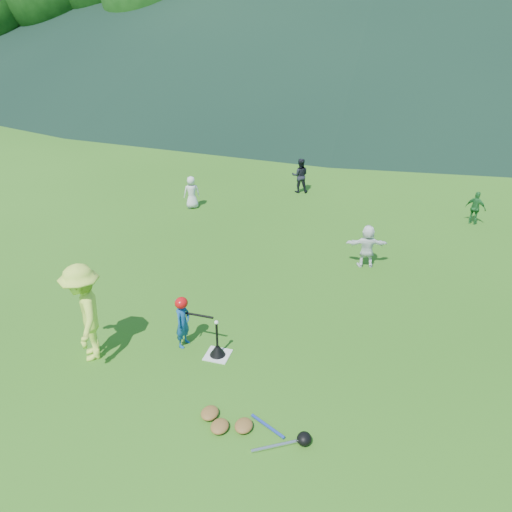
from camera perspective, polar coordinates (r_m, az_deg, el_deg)
The scene contains 13 objects.
ground at distance 9.55m, azimuth -4.39°, elevation -11.26°, with size 120.00×120.00×0.00m, color #2A5F15.
home_plate at distance 9.55m, azimuth -4.40°, elevation -11.21°, with size 0.45×0.45×0.02m, color silver.
baseball at distance 9.12m, azimuth -4.55°, elevation -7.57°, with size 0.08×0.08×0.08m, color white.
batter_child at distance 9.60m, azimuth -8.37°, elevation -7.52°, with size 0.37×0.25×1.02m, color #14498A.
adult_coach at distance 9.49m, azimuth -19.00°, elevation -6.17°, with size 1.22×0.70×1.89m, color #C9EF46.
fielder_a at distance 16.40m, azimuth -7.37°, elevation 7.23°, with size 0.51×0.33×1.05m, color silver.
fielder_b at distance 17.81m, azimuth 5.05°, elevation 9.15°, with size 0.59×0.46×1.21m, color black.
fielder_c at distance 16.36m, azimuth 23.80°, elevation 5.04°, with size 0.59×0.25×1.01m, color #206C2C.
fielder_d at distance 12.69m, azimuth 12.58°, elevation 1.12°, with size 1.02×0.33×1.10m, color white.
batting_tee at distance 9.47m, azimuth -4.42°, elevation -10.64°, with size 0.30×0.30×0.68m.
batter_gear at distance 9.37m, azimuth -8.39°, elevation -5.44°, with size 0.73×0.26×0.39m.
equipment_pile at distance 8.10m, azimuth -1.43°, elevation -18.86°, with size 1.80×0.75×0.19m.
outfield_fence at distance 35.52m, azimuth 12.47°, elevation 17.36°, with size 70.07×0.08×1.33m.
Camera 1 is at (2.86, -7.03, 5.80)m, focal length 35.00 mm.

